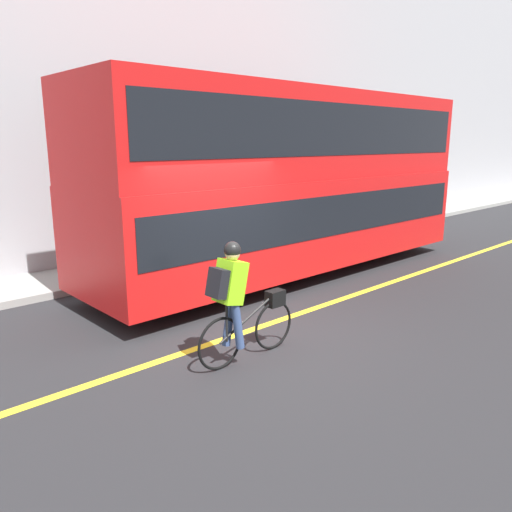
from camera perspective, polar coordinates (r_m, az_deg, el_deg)
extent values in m
plane|color=#232326|center=(7.65, -0.10, -8.74)|extent=(80.00, 80.00, 0.00)
cube|color=yellow|center=(7.73, -0.69, -8.47)|extent=(50.00, 0.14, 0.01)
cube|color=gray|center=(11.25, -16.11, -1.74)|extent=(60.00, 1.70, 0.14)
cube|color=#9E9EA3|center=(11.96, -19.93, 21.14)|extent=(60.00, 0.30, 9.35)
cylinder|color=black|center=(13.07, 12.37, 2.37)|extent=(0.98, 0.30, 0.98)
cylinder|color=black|center=(9.11, -8.58, -2.05)|extent=(0.98, 0.30, 0.98)
cube|color=red|center=(10.77, 3.84, 4.23)|extent=(9.15, 2.47, 1.80)
cube|color=black|center=(10.74, 3.86, 5.37)|extent=(8.78, 2.49, 0.79)
cube|color=red|center=(10.65, 3.99, 13.67)|extent=(9.15, 2.37, 1.73)
cube|color=black|center=(10.65, 4.00, 14.14)|extent=(8.78, 2.39, 0.97)
torus|color=black|center=(6.97, 2.00, -7.90)|extent=(0.69, 0.04, 0.69)
torus|color=black|center=(6.39, -4.14, -9.95)|extent=(0.69, 0.04, 0.69)
cylinder|color=black|center=(6.59, -0.93, -7.12)|extent=(0.96, 0.03, 0.47)
cylinder|color=black|center=(6.36, -3.36, -7.59)|extent=(0.03, 0.03, 0.51)
cube|color=black|center=(6.86, 2.21, -4.83)|extent=(0.26, 0.16, 0.22)
cube|color=#8CE019|center=(6.23, -2.96, -2.94)|extent=(0.37, 0.32, 0.58)
cube|color=black|center=(6.11, -4.40, -3.10)|extent=(0.21, 0.26, 0.38)
cylinder|color=#384C7A|center=(6.50, -3.14, -7.59)|extent=(0.21, 0.11, 0.62)
cylinder|color=#384C7A|center=(6.38, -2.10, -8.01)|extent=(0.19, 0.11, 0.62)
sphere|color=tan|center=(6.17, -2.72, 0.31)|extent=(0.19, 0.19, 0.19)
sphere|color=black|center=(6.16, -2.72, 0.70)|extent=(0.21, 0.21, 0.21)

